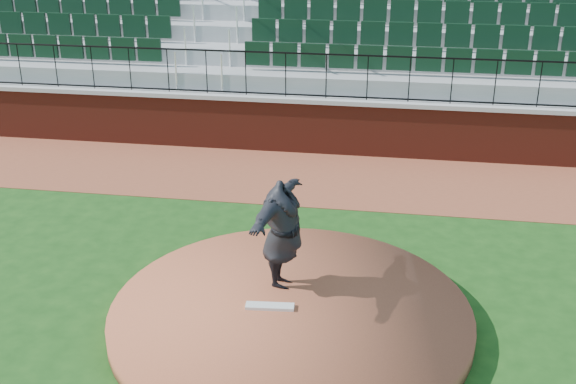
# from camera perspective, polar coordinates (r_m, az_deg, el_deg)

# --- Properties ---
(ground) EXTENTS (90.00, 90.00, 0.00)m
(ground) POSITION_cam_1_polar(r_m,az_deg,el_deg) (10.41, -1.31, -9.83)
(ground) COLOR #163F12
(ground) RESTS_ON ground
(warning_track) EXTENTS (34.00, 3.20, 0.01)m
(warning_track) POSITION_cam_1_polar(r_m,az_deg,el_deg) (15.17, 2.30, 1.22)
(warning_track) COLOR brown
(warning_track) RESTS_ON ground
(field_wall) EXTENTS (34.00, 0.35, 1.20)m
(field_wall) POSITION_cam_1_polar(r_m,az_deg,el_deg) (16.47, 3.00, 5.19)
(field_wall) COLOR maroon
(field_wall) RESTS_ON ground
(wall_cap) EXTENTS (34.00, 0.45, 0.10)m
(wall_cap) POSITION_cam_1_polar(r_m,az_deg,el_deg) (16.28, 3.05, 7.37)
(wall_cap) COLOR #B7B7B7
(wall_cap) RESTS_ON field_wall
(wall_railing) EXTENTS (34.00, 0.05, 1.00)m
(wall_railing) POSITION_cam_1_polar(r_m,az_deg,el_deg) (16.14, 3.09, 9.25)
(wall_railing) COLOR black
(wall_railing) RESTS_ON wall_cap
(seating_stands) EXTENTS (34.00, 5.10, 4.60)m
(seating_stands) POSITION_cam_1_polar(r_m,az_deg,el_deg) (18.69, 4.04, 12.71)
(seating_stands) COLOR gray
(seating_stands) RESTS_ON ground
(pitchers_mound) EXTENTS (5.09, 5.09, 0.25)m
(pitchers_mound) POSITION_cam_1_polar(r_m,az_deg,el_deg) (10.17, 0.21, -9.85)
(pitchers_mound) COLOR brown
(pitchers_mound) RESTS_ON ground
(pitching_rubber) EXTENTS (0.70, 0.23, 0.05)m
(pitching_rubber) POSITION_cam_1_polar(r_m,az_deg,el_deg) (10.09, -1.47, -9.17)
(pitching_rubber) COLOR silver
(pitching_rubber) RESTS_ON pitchers_mound
(pitcher) EXTENTS (0.83, 2.12, 1.68)m
(pitcher) POSITION_cam_1_polar(r_m,az_deg,el_deg) (10.24, -0.47, -3.41)
(pitcher) COLOR black
(pitcher) RESTS_ON pitchers_mound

